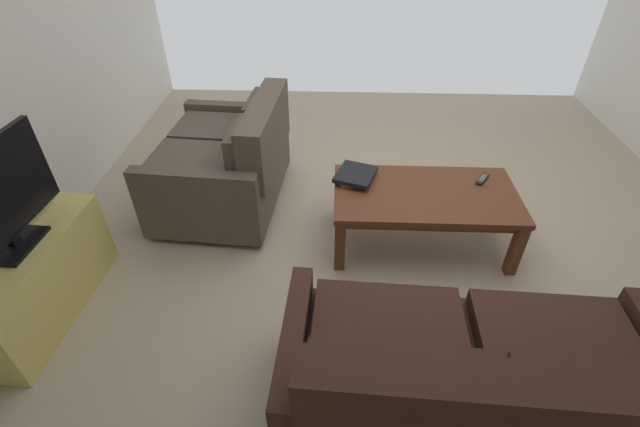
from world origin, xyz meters
name	(u,v)px	position (x,y,z in m)	size (l,w,h in m)	color
ground_plane	(389,237)	(0.00, 0.00, 0.00)	(5.06, 5.48, 0.01)	#B7A88E
sofa_main	(473,383)	(-0.22, 1.39, 0.34)	(1.74, 0.87, 0.78)	black
loveseat_near	(228,162)	(1.24, -0.41, 0.37)	(0.98, 1.25, 0.86)	black
coffee_table	(425,200)	(-0.20, 0.05, 0.38)	(1.23, 0.67, 0.44)	brown
tv_stand	(36,280)	(2.13, 0.78, 0.26)	(0.41, 1.03, 0.52)	#D8C666
book_stack	(355,175)	(0.27, -0.09, 0.47)	(0.33, 0.34, 0.06)	#C63833
tv_remote	(482,179)	(-0.62, -0.12, 0.45)	(0.12, 0.16, 0.02)	black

